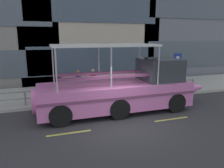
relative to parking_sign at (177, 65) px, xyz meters
The scene contains 10 objects.
ground_plane 7.01m from the parking_sign, 145.18° to the right, with size 120.00×120.00×0.00m, color #333335.
sidewalk 6.09m from the parking_sign, 162.48° to the left, with size 32.00×4.80×0.18m, color #A8A59E.
curb_edge 5.88m from the parking_sign, behind, with size 32.00×0.18×0.18m, color #B2ADA3.
lane_centreline 7.25m from the parking_sign, 142.37° to the right, with size 25.80×0.12×0.01m.
curb_guardrail 5.39m from the parking_sign, behind, with size 12.79×0.09×0.79m.
parking_sign is the anchor object (origin of this frame).
duck_tour_boat 5.31m from the parking_sign, 153.30° to the right, with size 9.67×2.52×3.46m.
pedestrian_near_bow 2.25m from the parking_sign, 162.64° to the left, with size 0.35×0.39×1.69m.
pedestrian_mid_left 5.79m from the parking_sign, 168.22° to the left, with size 0.32×0.38×1.59m.
pedestrian_mid_right 6.79m from the parking_sign, behind, with size 0.34×0.40×1.69m.
Camera 1 is at (-3.27, -8.55, 3.80)m, focal length 34.26 mm.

